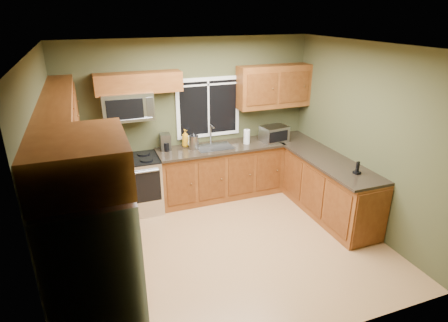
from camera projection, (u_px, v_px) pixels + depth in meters
floor at (229, 245)px, 5.28m from camera, size 4.20×4.20×0.00m
ceiling at (231, 47)px, 4.27m from camera, size 4.20×4.20×0.00m
back_wall at (191, 120)px, 6.34m from camera, size 4.20×0.00×4.20m
front_wall at (306, 228)px, 3.21m from camera, size 4.20×0.00×4.20m
left_wall at (51, 181)px, 4.09m from camera, size 0.00×3.60×3.60m
right_wall at (364, 138)px, 5.45m from camera, size 0.00×3.60×3.60m
window at (208, 107)px, 6.34m from camera, size 1.12×0.03×1.02m
base_cabinets_left at (90, 225)px, 4.94m from camera, size 0.60×2.65×0.90m
countertop_left at (87, 193)px, 4.77m from camera, size 0.65×2.65×0.04m
base_cabinets_back at (221, 172)px, 6.55m from camera, size 2.17×0.60×0.90m
countertop_back at (221, 147)px, 6.35m from camera, size 2.17×0.65×0.04m
base_cabinets_peninsula at (319, 182)px, 6.17m from camera, size 0.60×2.52×0.90m
countertop_peninsula at (320, 156)px, 5.99m from camera, size 0.65×2.50×0.04m
upper_cabinets_left at (61, 123)px, 4.37m from camera, size 0.33×2.65×0.72m
upper_cabinets_back_left at (139, 83)px, 5.65m from camera, size 1.30×0.33×0.30m
upper_cabinets_back_right at (274, 86)px, 6.47m from camera, size 1.30×0.33×0.72m
upper_cabinet_over_fridge at (79, 161)px, 2.83m from camera, size 0.72×0.90×0.38m
refrigerator at (98, 281)px, 3.25m from camera, size 0.74×0.90×1.80m
range at (136, 185)px, 6.04m from camera, size 0.76×0.69×0.94m
microwave at (128, 106)px, 5.69m from camera, size 0.76×0.41×0.42m
sink at (214, 146)px, 6.32m from camera, size 0.60×0.42×0.36m
toaster_oven at (274, 134)px, 6.54m from camera, size 0.48×0.39×0.27m
coffee_maker at (165, 142)px, 6.14m from camera, size 0.17×0.23×0.27m
kettle at (194, 142)px, 6.18m from camera, size 0.18×0.18×0.28m
paper_towel_roll at (247, 137)px, 6.43m from camera, size 0.11×0.11×0.27m
soap_bottle_a at (185, 138)px, 6.29m from camera, size 0.15×0.15×0.30m
soap_bottle_c at (189, 141)px, 6.33m from camera, size 0.13×0.13×0.16m
cordless_phone at (357, 170)px, 5.26m from camera, size 0.09×0.09×0.18m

